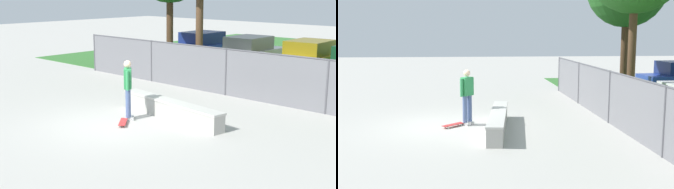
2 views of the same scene
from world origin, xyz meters
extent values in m
plane|color=#ADAAA3|center=(0.00, 0.00, 0.00)|extent=(80.00, 80.00, 0.00)
cube|color=#A8A59E|center=(0.74, 1.59, 0.26)|extent=(4.20, 0.93, 0.51)
cube|color=beige|center=(0.74, 1.59, 0.54)|extent=(4.24, 0.97, 0.06)
cube|color=beige|center=(-0.18, 0.73, 0.05)|extent=(0.26, 0.26, 0.10)
cube|color=beige|center=(-0.02, 0.58, 0.05)|extent=(0.26, 0.26, 0.10)
cylinder|color=#475B89|center=(-0.20, 0.71, 0.54)|extent=(0.15, 0.15, 0.88)
cylinder|color=#475B89|center=(-0.04, 0.56, 0.54)|extent=(0.15, 0.15, 0.88)
cube|color=#2D8C4C|center=(-0.12, 0.63, 1.28)|extent=(0.43, 0.42, 0.60)
cylinder|color=#2D8C4C|center=(-0.30, 0.80, 1.26)|extent=(0.10, 0.10, 0.58)
cylinder|color=#2D8C4C|center=(0.06, 0.46, 1.26)|extent=(0.10, 0.10, 0.58)
sphere|color=beige|center=(-0.12, 0.63, 1.71)|extent=(0.22, 0.22, 0.22)
cube|color=red|center=(0.15, 0.17, 0.08)|extent=(0.69, 0.72, 0.02)
cube|color=#B2B2B7|center=(0.34, -0.03, 0.06)|extent=(0.14, 0.14, 0.02)
cube|color=#B2B2B7|center=(-0.03, 0.37, 0.06)|extent=(0.14, 0.14, 0.02)
cylinder|color=silver|center=(0.28, -0.08, 0.03)|extent=(0.06, 0.06, 0.05)
cylinder|color=silver|center=(0.40, 0.03, 0.03)|extent=(0.06, 0.06, 0.05)
cylinder|color=silver|center=(-0.09, 0.32, 0.03)|extent=(0.06, 0.06, 0.05)
cylinder|color=silver|center=(0.03, 0.43, 0.03)|extent=(0.06, 0.06, 0.05)
cylinder|color=#4C4C51|center=(-7.88, 5.37, 0.88)|extent=(0.07, 0.07, 1.77)
cylinder|color=#4C4C51|center=(-3.94, 5.37, 0.88)|extent=(0.07, 0.07, 1.77)
cylinder|color=#4C4C51|center=(0.00, 5.37, 0.88)|extent=(0.07, 0.07, 1.77)
cylinder|color=#4C4C51|center=(3.94, 5.37, 0.88)|extent=(0.07, 0.07, 1.77)
cylinder|color=#4C4C51|center=(0.00, 5.37, 1.74)|extent=(15.76, 0.05, 0.05)
cube|color=slate|center=(0.00, 5.37, 0.88)|extent=(15.76, 0.01, 1.77)
cylinder|color=#47301E|center=(-5.13, 7.77, 1.85)|extent=(0.32, 0.32, 3.70)
cylinder|color=#513823|center=(-2.83, 7.21, 2.12)|extent=(0.32, 0.32, 4.23)
cylinder|color=black|center=(-6.56, 9.73, 0.32)|extent=(0.25, 0.65, 0.64)
cylinder|color=black|center=(-4.77, 9.80, 0.32)|extent=(0.25, 0.65, 0.64)
cylinder|color=black|center=(-3.34, 9.33, 0.32)|extent=(0.25, 0.65, 0.64)
camera|label=1|loc=(10.21, -8.48, 3.89)|focal=49.95mm
camera|label=2|loc=(13.26, 0.74, 2.99)|focal=44.16mm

